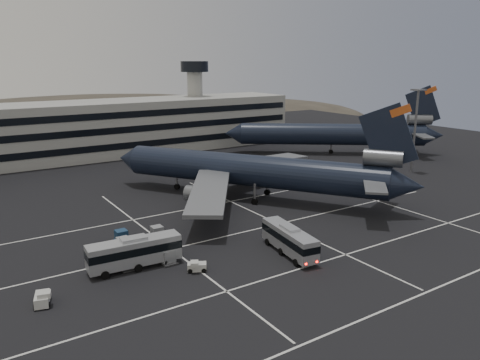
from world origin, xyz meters
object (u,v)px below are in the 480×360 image
Objects in this scene: trijet_main at (254,170)px; tug_a at (42,299)px; uld_cluster at (144,246)px; bus_far at (134,251)px; bus_near at (289,239)px.

trijet_main is 18.26× the size of tug_a.
bus_far is at bearing -124.22° from uld_cluster.
bus_near is 3.88× the size of tug_a.
tug_a is at bearing -178.36° from bus_near.
uld_cluster is (-25.85, -12.20, -4.37)m from trijet_main.
bus_near is at bearing -147.86° from trijet_main.
bus_far is at bearing 31.75° from tug_a.
bus_near is at bearing -34.26° from uld_cluster.
bus_far is at bearing 175.74° from trijet_main.
trijet_main reaches higher than bus_near.
trijet_main is at bearing -56.45° from bus_far.
bus_far is 4.82m from uld_cluster.
trijet_main is at bearing 74.30° from bus_near.
uld_cluster is (13.79, 7.09, 0.17)m from tug_a.
uld_cluster reaches higher than tug_a.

